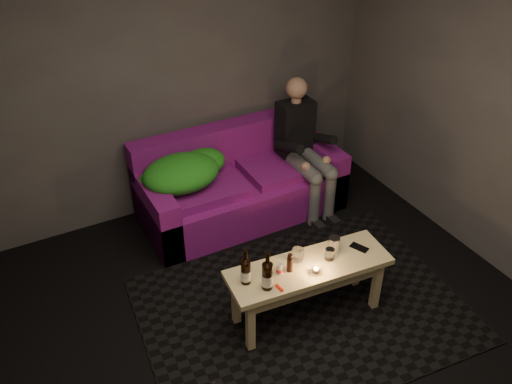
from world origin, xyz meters
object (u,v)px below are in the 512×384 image
at_px(beer_bottle_b, 267,275).
at_px(steel_cup, 334,244).
at_px(sofa, 239,185).
at_px(coffee_table, 309,274).
at_px(person, 303,144).
at_px(beer_bottle_a, 246,271).

bearing_deg(beer_bottle_b, steel_cup, 10.00).
height_order(sofa, coffee_table, sofa).
bearing_deg(coffee_table, sofa, 83.52).
distance_m(person, beer_bottle_b, 1.77).
relative_size(coffee_table, beer_bottle_b, 4.03).
height_order(sofa, steel_cup, sofa).
height_order(sofa, beer_bottle_a, sofa).
xyz_separation_m(beer_bottle_a, beer_bottle_b, (0.10, -0.11, 0.01)).
bearing_deg(beer_bottle_b, person, 49.96).
bearing_deg(coffee_table, beer_bottle_b, -171.59).
bearing_deg(sofa, beer_bottle_b, -109.76).
bearing_deg(steel_cup, beer_bottle_b, -170.00).
relative_size(coffee_table, steel_cup, 10.60).
bearing_deg(steel_cup, sofa, 93.31).
distance_m(sofa, steel_cup, 1.42).
height_order(beer_bottle_a, beer_bottle_b, beer_bottle_b).
xyz_separation_m(beer_bottle_a, steel_cup, (0.72, -0.00, -0.04)).
relative_size(person, steel_cup, 10.70).
bearing_deg(beer_bottle_a, sofa, 65.18).
bearing_deg(sofa, steel_cup, -86.69).
height_order(coffee_table, beer_bottle_b, beer_bottle_b).
bearing_deg(beer_bottle_a, beer_bottle_b, -48.22).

